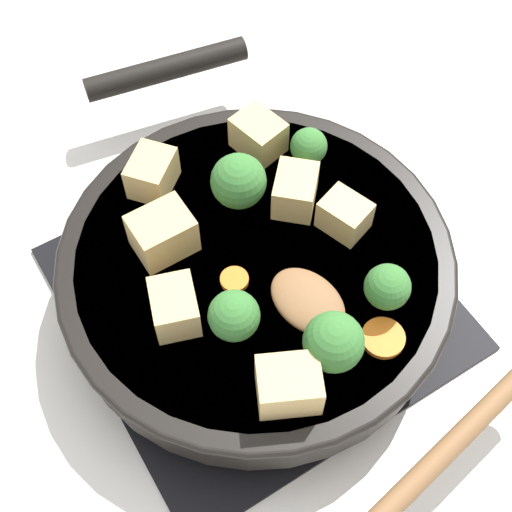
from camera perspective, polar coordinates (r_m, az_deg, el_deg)
ground_plane at (r=0.65m, az=0.00°, el=-3.43°), size 2.40×2.40×0.00m
front_burner_grate at (r=0.64m, az=0.00°, el=-2.92°), size 0.31×0.31×0.03m
skillet_pan at (r=0.61m, az=-0.08°, el=-0.84°), size 0.33×0.44×0.05m
wooden_spoon at (r=0.54m, az=10.42°, el=-9.44°), size 0.23×0.21×0.02m
tofu_cube_center_large at (r=0.55m, az=-6.53°, el=-4.08°), size 0.05×0.05×0.03m
tofu_cube_near_handle at (r=0.60m, az=7.09°, el=3.26°), size 0.04×0.05×0.03m
tofu_cube_east_chunk at (r=0.58m, az=-7.48°, el=1.81°), size 0.05×0.04×0.04m
tofu_cube_west_chunk at (r=0.52m, az=2.64°, el=-10.28°), size 0.06×0.05×0.04m
tofu_cube_back_piece at (r=0.64m, az=0.19°, el=9.65°), size 0.04×0.05×0.03m
tofu_cube_front_piece at (r=0.60m, az=3.16°, el=5.24°), size 0.05×0.05×0.03m
tofu_cube_mid_small at (r=0.62m, az=-8.31°, el=6.58°), size 0.05×0.05×0.03m
broccoli_floret_near_spoon at (r=0.59m, az=-1.41°, el=5.98°), size 0.05×0.05×0.05m
broccoli_floret_center_top at (r=0.52m, az=6.01°, el=-7.00°), size 0.05×0.05×0.05m
broccoli_floret_east_rim at (r=0.55m, az=10.46°, el=-2.48°), size 0.04×0.04×0.04m
broccoli_floret_west_rim at (r=0.53m, az=-1.77°, el=-4.82°), size 0.04×0.04×0.05m
broccoli_floret_north_edge at (r=0.63m, az=4.23°, el=8.70°), size 0.03×0.03×0.04m
carrot_slice_orange_thin at (r=0.57m, az=-1.74°, el=-1.91°), size 0.02×0.02×0.01m
carrot_slice_near_center at (r=0.56m, az=10.13°, el=-6.47°), size 0.03×0.03×0.01m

